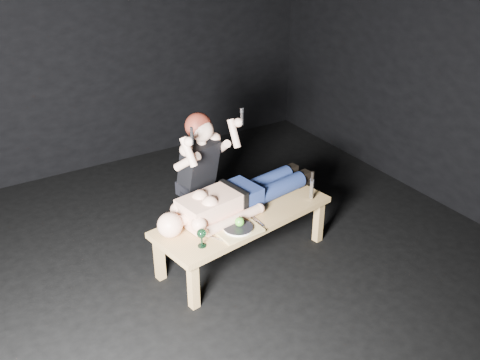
{
  "coord_description": "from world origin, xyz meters",
  "views": [
    {
      "loc": [
        -1.81,
        -3.26,
        2.84
      ],
      "look_at": [
        0.26,
        0.1,
        0.75
      ],
      "focal_mm": 40.87,
      "sensor_mm": 36.0,
      "label": 1
    }
  ],
  "objects": [
    {
      "name": "serving_tray",
      "position": [
        0.09,
        -0.15,
        0.46
      ],
      "size": [
        0.37,
        0.27,
        0.02
      ],
      "primitive_type": "cube",
      "rotation": [
        0.0,
        0.0,
        0.06
      ],
      "color": "tan",
      "rests_on": "table"
    },
    {
      "name": "kneeling_woman",
      "position": [
        0.08,
        0.59,
        0.64
      ],
      "size": [
        0.84,
        0.9,
        1.27
      ],
      "primitive_type": null,
      "rotation": [
        0.0,
        0.0,
        0.25
      ],
      "color": "black",
      "rests_on": "ground"
    },
    {
      "name": "plate",
      "position": [
        0.09,
        -0.15,
        0.48
      ],
      "size": [
        0.25,
        0.25,
        0.02
      ],
      "primitive_type": "cylinder",
      "rotation": [
        0.0,
        0.0,
        0.06
      ],
      "color": "white",
      "rests_on": "serving_tray"
    },
    {
      "name": "carving_knife",
      "position": [
        0.9,
        -0.05,
        0.59
      ],
      "size": [
        0.04,
        0.04,
        0.27
      ],
      "primitive_type": null,
      "rotation": [
        0.0,
        0.0,
        0.16
      ],
      "color": "#B2B2B7",
      "rests_on": "table"
    },
    {
      "name": "table",
      "position": [
        0.26,
        0.05,
        0.23
      ],
      "size": [
        1.63,
        0.82,
        0.45
      ],
      "primitive_type": "cube",
      "rotation": [
        0.0,
        0.0,
        0.16
      ],
      "color": "tan",
      "rests_on": "ground"
    },
    {
      "name": "spoon_flat",
      "position": [
        0.26,
        -0.04,
        0.45
      ],
      "size": [
        0.1,
        0.15,
        0.01
      ],
      "primitive_type": "cube",
      "rotation": [
        0.0,
        0.0,
        0.53
      ],
      "color": "#B2B2B7",
      "rests_on": "table"
    },
    {
      "name": "lying_man",
      "position": [
        0.29,
        0.17,
        0.58
      ],
      "size": [
        1.57,
        0.69,
        0.26
      ],
      "primitive_type": null,
      "rotation": [
        0.0,
        0.0,
        0.16
      ],
      "color": "#F7BB9A",
      "rests_on": "table"
    },
    {
      "name": "knife_flat",
      "position": [
        0.3,
        -0.12,
        0.45
      ],
      "size": [
        0.02,
        0.17,
        0.01
      ],
      "primitive_type": "cube",
      "rotation": [
        0.0,
        0.0,
        -0.02
      ],
      "color": "#B2B2B7",
      "rests_on": "table"
    },
    {
      "name": "fork_flat",
      "position": [
        -0.1,
        -0.17,
        0.45
      ],
      "size": [
        0.09,
        0.15,
        0.01
      ],
      "primitive_type": "cube",
      "rotation": [
        0.0,
        0.0,
        0.5
      ],
      "color": "#B2B2B7",
      "rests_on": "table"
    },
    {
      "name": "back_wall",
      "position": [
        0.0,
        2.5,
        1.5
      ],
      "size": [
        5.0,
        0.0,
        5.0
      ],
      "primitive_type": "plane",
      "rotation": [
        1.57,
        0.0,
        0.0
      ],
      "color": "black",
      "rests_on": "ground"
    },
    {
      "name": "apple",
      "position": [
        0.11,
        -0.14,
        0.53
      ],
      "size": [
        0.08,
        0.08,
        0.08
      ],
      "primitive_type": "sphere",
      "color": "green",
      "rests_on": "plate"
    },
    {
      "name": "ground",
      "position": [
        0.0,
        0.0,
        0.0
      ],
      "size": [
        5.0,
        5.0,
        0.0
      ],
      "primitive_type": "plane",
      "color": "black",
      "rests_on": "ground"
    },
    {
      "name": "goblet",
      "position": [
        -0.25,
        -0.18,
        0.53
      ],
      "size": [
        0.09,
        0.09,
        0.15
      ],
      "primitive_type": null,
      "rotation": [
        0.0,
        0.0,
        0.16
      ],
      "color": "black",
      "rests_on": "table"
    }
  ]
}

